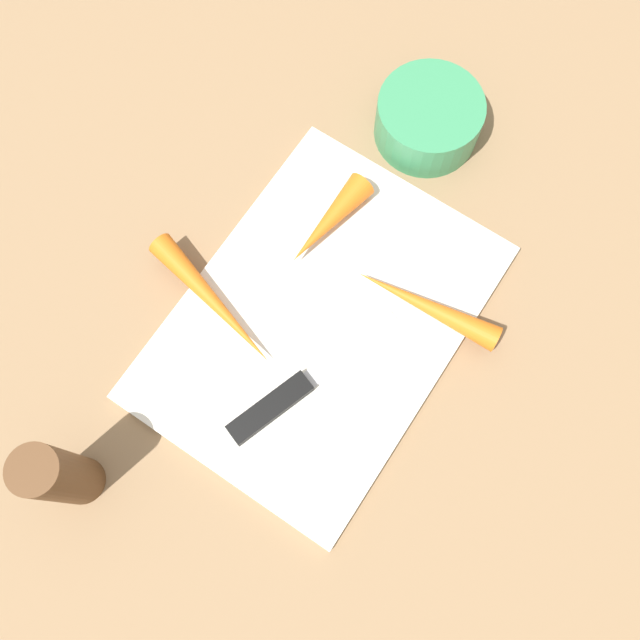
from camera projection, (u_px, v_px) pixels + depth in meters
name	position (u px, v px, depth m)	size (l,w,h in m)	color
ground_plane	(320.00, 323.00, 0.72)	(1.40, 1.40, 0.00)	#8C6D4C
cutting_board	(320.00, 322.00, 0.71)	(0.36, 0.26, 0.01)	silver
knife	(281.00, 400.00, 0.68)	(0.20, 0.08, 0.01)	#B7B7BC
carrot_medium	(426.00, 306.00, 0.70)	(0.03, 0.03, 0.15)	orange
carrot_shortest	(328.00, 222.00, 0.72)	(0.03, 0.03, 0.11)	orange
carrot_longest	(213.00, 301.00, 0.70)	(0.03, 0.03, 0.17)	orange
small_bowl	(428.00, 119.00, 0.76)	(0.11, 0.11, 0.05)	#388C59
pepper_grinder	(60.00, 476.00, 0.61)	(0.04, 0.04, 0.13)	brown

